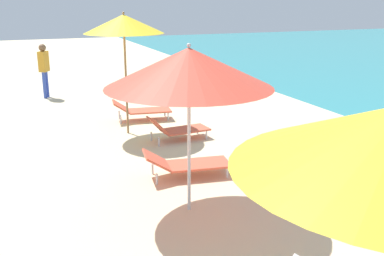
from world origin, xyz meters
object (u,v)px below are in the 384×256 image
Objects in this scene: lounger_farthest_shoreside at (141,110)px; person_walking_mid at (44,65)px; lounger_farthest_inland at (177,129)px; umbrella_third at (189,68)px; umbrella_farthest at (124,24)px; lounger_third_shoreside at (186,163)px.

person_walking_mid reaches higher than lounger_farthest_shoreside.
umbrella_third is at bearing -112.04° from lounger_farthest_inland.
person_walking_mid reaches higher than lounger_farthest_inland.
umbrella_farthest is 2.59m from lounger_farthest_shoreside.
person_walking_mid is (-2.12, 3.91, 0.77)m from lounger_farthest_shoreside.
lounger_farthest_shoreside is 0.92× the size of person_walking_mid.
person_walking_mid is (-2.42, 5.92, 0.80)m from lounger_farthest_inland.
person_walking_mid is at bearing 106.85° from umbrella_farthest.
person_walking_mid is at bearing 126.95° from lounger_farthest_shoreside.
person_walking_mid is at bearing 111.07° from lounger_third_shoreside.
lounger_farthest_shoreside is (0.75, 5.41, -1.91)m from umbrella_third.
umbrella_farthest is at bearing 88.35° from umbrella_third.
umbrella_farthest is at bearing -112.57° from lounger_farthest_shoreside.
lounger_third_shoreside is (0.45, 1.28, -1.95)m from umbrella_third.
umbrella_farthest is 1.64× the size of person_walking_mid.
lounger_third_shoreside is 3.88m from umbrella_farthest.
lounger_farthest_shoreside is at bearing 148.78° from person_walking_mid.
lounger_farthest_shoreside is at bearing 94.10° from lounger_third_shoreside.
lounger_farthest_inland is at bearing -73.24° from lounger_farthest_shoreside.
lounger_farthest_shoreside is 2.03m from lounger_farthest_inland.
lounger_farthest_shoreside reaches higher than lounger_third_shoreside.
person_walking_mid is at bearing 107.23° from lounger_farthest_inland.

